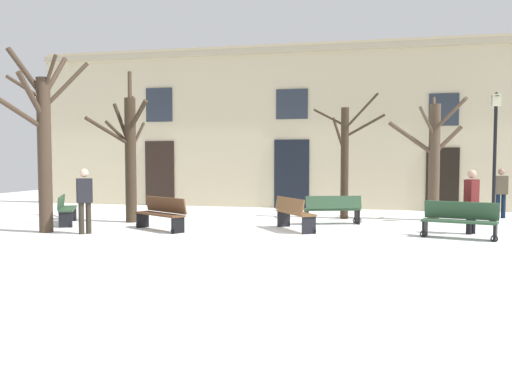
# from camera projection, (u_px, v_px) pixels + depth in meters

# --- Properties ---
(ground_plane) EXTENTS (34.67, 34.67, 0.00)m
(ground_plane) POSITION_uv_depth(u_px,v_px,m) (240.00, 241.00, 13.09)
(ground_plane) COLOR white
(building_facade) EXTENTS (21.67, 0.60, 6.42)m
(building_facade) POSITION_uv_depth(u_px,v_px,m) (296.00, 125.00, 21.64)
(building_facade) COLOR beige
(building_facade) RESTS_ON ground
(tree_left_of_center) EXTENTS (2.35, 1.86, 3.98)m
(tree_left_of_center) POSITION_uv_depth(u_px,v_px,m) (345.00, 158.00, 17.84)
(tree_left_of_center) COLOR #382B1E
(tree_left_of_center) RESTS_ON ground
(tree_foreground) EXTENTS (1.79, 2.16, 4.84)m
(tree_foreground) POSITION_uv_depth(u_px,v_px,m) (43.00, 141.00, 14.45)
(tree_foreground) COLOR #423326
(tree_foreground) RESTS_ON ground
(tree_near_facade) EXTENTS (2.34, 2.20, 3.95)m
(tree_near_facade) POSITION_uv_depth(u_px,v_px,m) (434.00, 157.00, 17.30)
(tree_near_facade) COLOR #4C3D2D
(tree_near_facade) RESTS_ON ground
(tree_right_of_center) EXTENTS (1.61, 2.45, 4.78)m
(tree_right_of_center) POSITION_uv_depth(u_px,v_px,m) (130.00, 150.00, 16.83)
(tree_right_of_center) COLOR #382B1E
(tree_right_of_center) RESTS_ON ground
(streetlamp) EXTENTS (0.30, 0.30, 3.92)m
(streetlamp) POSITION_uv_depth(u_px,v_px,m) (495.00, 144.00, 16.28)
(streetlamp) COLOR black
(streetlamp) RESTS_ON ground
(bench_back_to_back_left) EXTENTS (1.35, 1.71, 0.91)m
(bench_back_to_back_left) POSITION_uv_depth(u_px,v_px,m) (294.00, 213.00, 14.99)
(bench_back_to_back_left) COLOR brown
(bench_back_to_back_left) RESTS_ON ground
(bench_near_lamp) EXTENTS (1.18, 1.77, 0.86)m
(bench_near_lamp) POSITION_uv_depth(u_px,v_px,m) (66.00, 209.00, 16.37)
(bench_near_lamp) COLOR #2D4C33
(bench_near_lamp) RESTS_ON ground
(bench_facing_shops) EXTENTS (1.84, 0.97, 0.90)m
(bench_facing_shops) POSITION_uv_depth(u_px,v_px,m) (460.00, 220.00, 13.52)
(bench_facing_shops) COLOR #2D4C33
(bench_facing_shops) RESTS_ON ground
(bench_back_to_back_right) EXTENTS (1.74, 0.99, 0.87)m
(bench_back_to_back_right) POSITION_uv_depth(u_px,v_px,m) (332.00, 209.00, 16.33)
(bench_back_to_back_right) COLOR #2D4C33
(bench_back_to_back_right) RESTS_ON ground
(bench_far_corner) EXTENTS (1.78, 1.39, 0.91)m
(bench_far_corner) POSITION_uv_depth(u_px,v_px,m) (161.00, 213.00, 15.04)
(bench_far_corner) COLOR #51331E
(bench_far_corner) RESTS_ON ground
(person_near_bench) EXTENTS (0.41, 0.43, 1.67)m
(person_near_bench) POSITION_uv_depth(u_px,v_px,m) (471.00, 199.00, 14.23)
(person_near_bench) COLOR black
(person_near_bench) RESTS_ON ground
(person_strolling) EXTENTS (0.41, 0.27, 1.64)m
(person_strolling) POSITION_uv_depth(u_px,v_px,m) (501.00, 191.00, 18.00)
(person_strolling) COLOR black
(person_strolling) RESTS_ON ground
(person_crossing_plaza) EXTENTS (0.43, 0.41, 1.70)m
(person_crossing_plaza) POSITION_uv_depth(u_px,v_px,m) (85.00, 198.00, 14.25)
(person_crossing_plaza) COLOR #2D271E
(person_crossing_plaza) RESTS_ON ground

